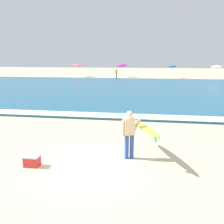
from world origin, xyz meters
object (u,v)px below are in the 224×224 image
beach_umbrella_3 (217,67)px  beach_umbrella_1 (121,65)px  surfer_with_board (137,130)px  cooler_box (32,161)px  beach_umbrella_2 (172,66)px  beachgoer_near_row_left (116,73)px  beach_umbrella_0 (79,65)px

beach_umbrella_3 → beach_umbrella_1: bearing=174.9°
surfer_with_board → cooler_box: bearing=-159.9°
beach_umbrella_2 → cooler_box: bearing=-101.3°
beach_umbrella_2 → beach_umbrella_3: size_ratio=1.00×
beach_umbrella_1 → beachgoer_near_row_left: (-0.63, -2.19, -1.29)m
beach_umbrella_1 → cooler_box: (1.52, -38.53, -1.95)m
beach_umbrella_1 → cooler_box: beach_umbrella_1 is taller
beach_umbrella_0 → cooler_box: (9.57, -37.90, -1.93)m
beach_umbrella_1 → cooler_box: size_ratio=4.99×
beach_umbrella_0 → beachgoer_near_row_left: bearing=-11.9°
beachgoer_near_row_left → beach_umbrella_0: bearing=168.1°
beach_umbrella_0 → beach_umbrella_3: bearing=-2.0°
beach_umbrella_1 → surfer_with_board: bearing=-82.6°
surfer_with_board → cooler_box: surfer_with_board is taller
beach_umbrella_0 → cooler_box: size_ratio=4.95×
surfer_with_board → beach_umbrella_1: (-4.87, 37.30, 1.10)m
beach_umbrella_3 → beachgoer_near_row_left: bearing=-177.6°
beach_umbrella_3 → beachgoer_near_row_left: (-17.13, -0.71, -1.16)m
surfer_with_board → beach_umbrella_3: beach_umbrella_3 is taller
surfer_with_board → beachgoer_near_row_left: 35.54m
beach_umbrella_2 → surfer_with_board: bearing=-96.5°
surfer_with_board → beach_umbrella_3: size_ratio=1.21×
cooler_box → beach_umbrella_0: bearing=104.2°
surfer_with_board → beach_umbrella_1: beach_umbrella_1 is taller
beach_umbrella_3 → beachgoer_near_row_left: 17.18m
beachgoer_near_row_left → beach_umbrella_1: bearing=73.9°
surfer_with_board → cooler_box: 3.67m
beach_umbrella_0 → beach_umbrella_1: 8.07m
beach_umbrella_1 → cooler_box: bearing=-87.7°
beach_umbrella_2 → beachgoer_near_row_left: size_ratio=1.44×
beach_umbrella_0 → beach_umbrella_1: (8.05, 0.63, 0.02)m
beach_umbrella_3 → beach_umbrella_0: bearing=178.0°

